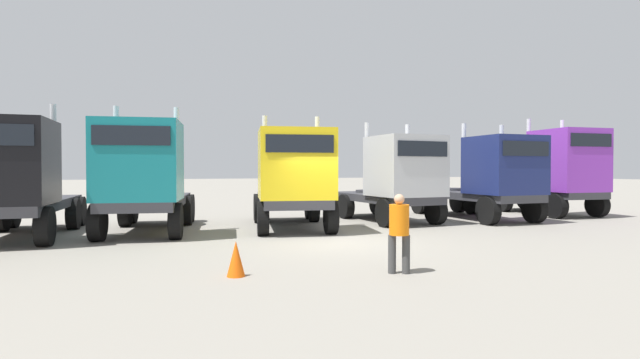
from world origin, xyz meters
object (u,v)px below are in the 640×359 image
object	(u,v)px
semi_truck_navy	(491,177)
semi_truck_purple	(559,171)
semi_truck_black	(12,179)
semi_truck_teal	(144,177)
semi_truck_silver	(396,178)
semi_truck_yellow	(293,178)
traffic_cone_near	(236,259)
visitor_in_hivis	(399,228)

from	to	relation	value
semi_truck_navy	semi_truck_purple	size ratio (longest dim) A/B	1.04
semi_truck_black	semi_truck_navy	bearing A→B (deg)	92.21
semi_truck_teal	semi_truck_silver	world-z (taller)	semi_truck_teal
semi_truck_teal	semi_truck_purple	bearing A→B (deg)	100.61
semi_truck_teal	semi_truck_yellow	size ratio (longest dim) A/B	1.00
semi_truck_navy	traffic_cone_near	distance (m)	13.39
semi_truck_purple	visitor_in_hivis	bearing A→B (deg)	-53.46
traffic_cone_near	semi_truck_silver	bearing A→B (deg)	40.54
semi_truck_purple	semi_truck_teal	bearing A→B (deg)	-84.43
semi_truck_teal	semi_truck_purple	size ratio (longest dim) A/B	1.06
semi_truck_navy	visitor_in_hivis	xyz separation A→B (m)	(-8.84, -6.93, -0.85)
semi_truck_navy	semi_truck_purple	world-z (taller)	semi_truck_purple
semi_truck_black	semi_truck_silver	xyz separation A→B (m)	(12.91, -0.14, -0.06)
traffic_cone_near	semi_truck_black	bearing A→B (deg)	125.48
traffic_cone_near	semi_truck_yellow	bearing A→B (deg)	61.11
semi_truck_teal	traffic_cone_near	size ratio (longest dim) A/B	9.27
semi_truck_purple	traffic_cone_near	world-z (taller)	semi_truck_purple
visitor_in_hivis	semi_truck_teal	bearing A→B (deg)	-123.81
traffic_cone_near	semi_truck_navy	bearing A→B (deg)	26.33
semi_truck_yellow	traffic_cone_near	xyz separation A→B (m)	(-3.45, -6.26, -1.46)
semi_truck_silver	semi_truck_purple	size ratio (longest dim) A/B	0.94
semi_truck_yellow	semi_truck_silver	world-z (taller)	semi_truck_yellow
semi_truck_yellow	semi_truck_navy	bearing A→B (deg)	101.30
semi_truck_black	semi_truck_yellow	world-z (taller)	semi_truck_black
semi_truck_black	visitor_in_hivis	world-z (taller)	semi_truck_black
semi_truck_yellow	semi_truck_silver	size ratio (longest dim) A/B	1.13
semi_truck_silver	traffic_cone_near	distance (m)	10.56
semi_truck_black	semi_truck_teal	size ratio (longest dim) A/B	1.00
semi_truck_silver	visitor_in_hivis	world-z (taller)	semi_truck_silver
visitor_in_hivis	semi_truck_navy	bearing A→B (deg)	155.06
semi_truck_teal	traffic_cone_near	xyz separation A→B (m)	(1.37, -6.95, -1.52)
semi_truck_black	traffic_cone_near	size ratio (longest dim) A/B	9.28
semi_truck_navy	traffic_cone_near	world-z (taller)	semi_truck_navy
semi_truck_navy	semi_truck_silver	bearing A→B (deg)	-98.84
semi_truck_silver	visitor_in_hivis	size ratio (longest dim) A/B	3.56
semi_truck_black	semi_truck_teal	xyz separation A→B (m)	(3.58, 0.00, 0.04)
semi_truck_black	semi_truck_silver	distance (m)	12.91
semi_truck_yellow	semi_truck_navy	size ratio (longest dim) A/B	1.02
semi_truck_silver	semi_truck_purple	distance (m)	8.44
semi_truck_navy	visitor_in_hivis	world-z (taller)	semi_truck_navy
semi_truck_black	semi_truck_navy	size ratio (longest dim) A/B	1.02
semi_truck_purple	traffic_cone_near	distance (m)	17.68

